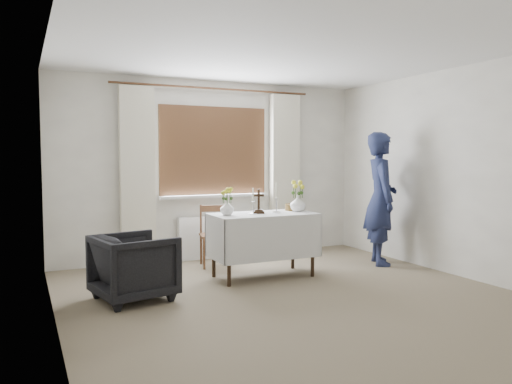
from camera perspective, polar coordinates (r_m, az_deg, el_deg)
ground at (r=5.06m, az=5.40°, el=-12.40°), size 5.00×5.00×0.00m
altar_table at (r=5.98m, az=0.84°, el=-6.10°), size 1.24×0.64×0.76m
wooden_chair at (r=6.57m, az=-4.77°, el=-5.03°), size 0.44×0.44×0.80m
armchair at (r=5.19m, az=-13.75°, el=-8.30°), size 0.86×0.85×0.67m
person at (r=6.84m, az=14.05°, el=-0.72°), size 0.65×0.76×1.76m
radiator at (r=7.14m, az=-4.61°, el=-5.11°), size 1.10×0.10×0.60m
wooden_cross at (r=5.90m, az=0.31°, el=-1.08°), size 0.16×0.14×0.29m
candlestick_left at (r=5.83m, az=-0.33°, el=-1.05°), size 0.11×0.11×0.31m
candlestick_right at (r=5.97m, az=2.36°, el=-0.67°), size 0.13×0.13×0.36m
flower_vase_left at (r=5.75m, az=-3.33°, el=-1.83°), size 0.17×0.17×0.17m
flower_vase_right at (r=6.15m, az=4.80°, el=-1.31°), size 0.22×0.22×0.20m
wicker_basket at (r=6.27m, az=4.35°, el=-1.73°), size 0.27×0.27×0.08m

